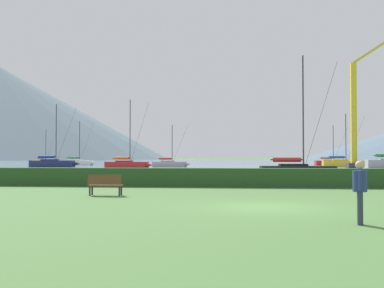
{
  "coord_description": "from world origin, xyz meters",
  "views": [
    {
      "loc": [
        -0.74,
        -16.64,
        1.76
      ],
      "look_at": [
        -7.46,
        45.74,
        3.44
      ],
      "focal_mm": 44.29,
      "sensor_mm": 36.0,
      "label": 1
    }
  ],
  "objects_px": {
    "sailboat_slip_11": "(170,164)",
    "dock_crane": "(356,120)",
    "sailboat_slip_9": "(77,162)",
    "sailboat_slip_4": "(343,163)",
    "person_seated_viewer": "(360,187)",
    "sailboat_slip_5": "(298,170)",
    "sailboat_slip_12": "(44,162)",
    "sailboat_slip_8": "(127,164)",
    "sailboat_slip_0": "(331,162)",
    "park_bench_under_tree": "(105,184)",
    "sailboat_slip_10": "(53,163)"
  },
  "relations": [
    {
      "from": "sailboat_slip_11",
      "to": "dock_crane",
      "type": "distance_m",
      "value": 31.52
    },
    {
      "from": "sailboat_slip_9",
      "to": "sailboat_slip_4",
      "type": "bearing_deg",
      "value": -4.9
    },
    {
      "from": "sailboat_slip_4",
      "to": "person_seated_viewer",
      "type": "xyz_separation_m",
      "value": [
        -14.61,
        -73.25,
        0.32
      ]
    },
    {
      "from": "sailboat_slip_5",
      "to": "sailboat_slip_12",
      "type": "bearing_deg",
      "value": 124.16
    },
    {
      "from": "sailboat_slip_9",
      "to": "person_seated_viewer",
      "type": "relative_size",
      "value": 5.49
    },
    {
      "from": "sailboat_slip_11",
      "to": "sailboat_slip_4",
      "type": "bearing_deg",
      "value": 16.69
    },
    {
      "from": "sailboat_slip_8",
      "to": "sailboat_slip_9",
      "type": "xyz_separation_m",
      "value": [
        -16.4,
        24.0,
        -0.01
      ]
    },
    {
      "from": "sailboat_slip_0",
      "to": "sailboat_slip_9",
      "type": "bearing_deg",
      "value": -178.78
    },
    {
      "from": "sailboat_slip_5",
      "to": "park_bench_under_tree",
      "type": "xyz_separation_m",
      "value": [
        -10.86,
        -20.01,
        -0.08
      ]
    },
    {
      "from": "person_seated_viewer",
      "to": "sailboat_slip_9",
      "type": "bearing_deg",
      "value": 124.49
    },
    {
      "from": "park_bench_under_tree",
      "to": "dock_crane",
      "type": "bearing_deg",
      "value": 66.97
    },
    {
      "from": "sailboat_slip_8",
      "to": "person_seated_viewer",
      "type": "bearing_deg",
      "value": -61.92
    },
    {
      "from": "park_bench_under_tree",
      "to": "person_seated_viewer",
      "type": "xyz_separation_m",
      "value": [
        9.19,
        -8.2,
        0.44
      ]
    },
    {
      "from": "sailboat_slip_4",
      "to": "park_bench_under_tree",
      "type": "xyz_separation_m",
      "value": [
        -23.8,
        -65.05,
        -0.13
      ]
    },
    {
      "from": "park_bench_under_tree",
      "to": "sailboat_slip_8",
      "type": "bearing_deg",
      "value": 103.59
    },
    {
      "from": "sailboat_slip_0",
      "to": "sailboat_slip_9",
      "type": "height_order",
      "value": "sailboat_slip_9"
    },
    {
      "from": "sailboat_slip_8",
      "to": "person_seated_viewer",
      "type": "height_order",
      "value": "sailboat_slip_8"
    },
    {
      "from": "park_bench_under_tree",
      "to": "sailboat_slip_5",
      "type": "bearing_deg",
      "value": 62.28
    },
    {
      "from": "sailboat_slip_8",
      "to": "sailboat_slip_9",
      "type": "height_order",
      "value": "sailboat_slip_8"
    },
    {
      "from": "sailboat_slip_0",
      "to": "sailboat_slip_4",
      "type": "distance_m",
      "value": 12.69
    },
    {
      "from": "person_seated_viewer",
      "to": "sailboat_slip_8",
      "type": "bearing_deg",
      "value": 119.72
    },
    {
      "from": "sailboat_slip_4",
      "to": "sailboat_slip_9",
      "type": "distance_m",
      "value": 52.01
    },
    {
      "from": "sailboat_slip_11",
      "to": "sailboat_slip_12",
      "type": "bearing_deg",
      "value": 152.93
    },
    {
      "from": "sailboat_slip_10",
      "to": "person_seated_viewer",
      "type": "relative_size",
      "value": 6.47
    },
    {
      "from": "sailboat_slip_0",
      "to": "sailboat_slip_12",
      "type": "height_order",
      "value": "sailboat_slip_12"
    },
    {
      "from": "person_seated_viewer",
      "to": "sailboat_slip_11",
      "type": "bearing_deg",
      "value": 112.94
    },
    {
      "from": "sailboat_slip_10",
      "to": "sailboat_slip_12",
      "type": "xyz_separation_m",
      "value": [
        -14.27,
        29.18,
        -0.12
      ]
    },
    {
      "from": "sailboat_slip_9",
      "to": "sailboat_slip_11",
      "type": "bearing_deg",
      "value": -25.97
    },
    {
      "from": "sailboat_slip_12",
      "to": "park_bench_under_tree",
      "type": "relative_size",
      "value": 5.32
    },
    {
      "from": "sailboat_slip_10",
      "to": "person_seated_viewer",
      "type": "distance_m",
      "value": 73.23
    },
    {
      "from": "sailboat_slip_0",
      "to": "sailboat_slip_5",
      "type": "distance_m",
      "value": 59.21
    },
    {
      "from": "sailboat_slip_12",
      "to": "sailboat_slip_4",
      "type": "bearing_deg",
      "value": -10.83
    },
    {
      "from": "sailboat_slip_11",
      "to": "person_seated_viewer",
      "type": "bearing_deg",
      "value": -68.24
    },
    {
      "from": "park_bench_under_tree",
      "to": "dock_crane",
      "type": "relative_size",
      "value": 0.07
    },
    {
      "from": "sailboat_slip_9",
      "to": "sailboat_slip_11",
      "type": "xyz_separation_m",
      "value": [
        21.08,
        -12.16,
        -0.06
      ]
    },
    {
      "from": "sailboat_slip_10",
      "to": "person_seated_viewer",
      "type": "height_order",
      "value": "sailboat_slip_10"
    },
    {
      "from": "sailboat_slip_10",
      "to": "sailboat_slip_11",
      "type": "bearing_deg",
      "value": 7.8
    },
    {
      "from": "sailboat_slip_8",
      "to": "park_bench_under_tree",
      "type": "distance_m",
      "value": 50.36
    },
    {
      "from": "sailboat_slip_5",
      "to": "sailboat_slip_10",
      "type": "height_order",
      "value": "sailboat_slip_10"
    },
    {
      "from": "sailboat_slip_10",
      "to": "sailboat_slip_9",
      "type": "bearing_deg",
      "value": 89.99
    },
    {
      "from": "sailboat_slip_0",
      "to": "sailboat_slip_10",
      "type": "distance_m",
      "value": 54.26
    },
    {
      "from": "sailboat_slip_9",
      "to": "sailboat_slip_11",
      "type": "relative_size",
      "value": 1.24
    },
    {
      "from": "sailboat_slip_0",
      "to": "sailboat_slip_9",
      "type": "distance_m",
      "value": 51.82
    },
    {
      "from": "sailboat_slip_0",
      "to": "sailboat_slip_11",
      "type": "xyz_separation_m",
      "value": [
        -30.53,
        -16.8,
        -0.04
      ]
    },
    {
      "from": "sailboat_slip_4",
      "to": "sailboat_slip_5",
      "type": "xyz_separation_m",
      "value": [
        -12.94,
        -45.04,
        -0.05
      ]
    },
    {
      "from": "sailboat_slip_5",
      "to": "sailboat_slip_10",
      "type": "bearing_deg",
      "value": 131.61
    },
    {
      "from": "sailboat_slip_5",
      "to": "dock_crane",
      "type": "xyz_separation_m",
      "value": [
        12.17,
        32.22,
        6.69
      ]
    },
    {
      "from": "sailboat_slip_4",
      "to": "sailboat_slip_10",
      "type": "distance_m",
      "value": 50.34
    },
    {
      "from": "dock_crane",
      "to": "park_bench_under_tree",
      "type": "bearing_deg",
      "value": -113.79
    },
    {
      "from": "sailboat_slip_8",
      "to": "sailboat_slip_12",
      "type": "relative_size",
      "value": 1.27
    }
  ]
}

